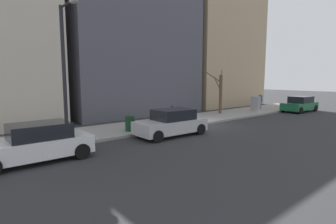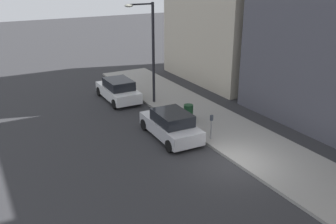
{
  "view_description": "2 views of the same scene",
  "coord_description": "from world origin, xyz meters",
  "px_view_note": "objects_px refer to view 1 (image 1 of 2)",
  "views": [
    {
      "loc": [
        -12.38,
        13.62,
        3.27
      ],
      "look_at": [
        0.98,
        2.44,
        1.04
      ],
      "focal_mm": 28.0,
      "sensor_mm": 36.0,
      "label": 1
    },
    {
      "loc": [
        -10.21,
        -12.1,
        8.51
      ],
      "look_at": [
        -0.47,
        5.49,
        0.85
      ],
      "focal_mm": 40.0,
      "sensor_mm": 36.0,
      "label": 2
    }
  ],
  "objects_px": {
    "bare_tree": "(220,93)",
    "trash_bin": "(130,124)",
    "pedestrian_near_meter": "(260,100)",
    "parking_meter": "(172,114)",
    "parked_car_white": "(36,143)",
    "parked_car_silver": "(171,123)",
    "utility_box": "(256,104)",
    "office_block_center": "(115,29)",
    "streetlamp": "(66,63)",
    "parked_car_green": "(300,104)"
  },
  "relations": [
    {
      "from": "bare_tree",
      "to": "trash_bin",
      "type": "relative_size",
      "value": 4.36
    },
    {
      "from": "pedestrian_near_meter",
      "to": "parking_meter",
      "type": "bearing_deg",
      "value": -18.56
    },
    {
      "from": "parked_car_white",
      "to": "pedestrian_near_meter",
      "type": "relative_size",
      "value": 2.54
    },
    {
      "from": "parked_car_silver",
      "to": "utility_box",
      "type": "relative_size",
      "value": 2.97
    },
    {
      "from": "utility_box",
      "to": "parked_car_silver",
      "type": "bearing_deg",
      "value": 100.91
    },
    {
      "from": "office_block_center",
      "to": "utility_box",
      "type": "bearing_deg",
      "value": -138.53
    },
    {
      "from": "parked_car_white",
      "to": "streetlamp",
      "type": "xyz_separation_m",
      "value": [
        1.57,
        -1.83,
        3.28
      ]
    },
    {
      "from": "parking_meter",
      "to": "pedestrian_near_meter",
      "type": "height_order",
      "value": "pedestrian_near_meter"
    },
    {
      "from": "parked_car_silver",
      "to": "streetlamp",
      "type": "relative_size",
      "value": 0.65
    },
    {
      "from": "parked_car_silver",
      "to": "streetlamp",
      "type": "bearing_deg",
      "value": 76.71
    },
    {
      "from": "parked_car_green",
      "to": "parking_meter",
      "type": "distance_m",
      "value": 15.49
    },
    {
      "from": "bare_tree",
      "to": "utility_box",
      "type": "bearing_deg",
      "value": -109.86
    },
    {
      "from": "streetlamp",
      "to": "parked_car_silver",
      "type": "bearing_deg",
      "value": -104.97
    },
    {
      "from": "parked_car_white",
      "to": "office_block_center",
      "type": "xyz_separation_m",
      "value": [
        12.94,
        -10.73,
        7.41
      ]
    },
    {
      "from": "utility_box",
      "to": "pedestrian_near_meter",
      "type": "bearing_deg",
      "value": -74.84
    },
    {
      "from": "parked_car_silver",
      "to": "parked_car_white",
      "type": "bearing_deg",
      "value": 92.78
    },
    {
      "from": "parking_meter",
      "to": "pedestrian_near_meter",
      "type": "bearing_deg",
      "value": -84.35
    },
    {
      "from": "parked_car_white",
      "to": "streetlamp",
      "type": "height_order",
      "value": "streetlamp"
    },
    {
      "from": "parked_car_white",
      "to": "office_block_center",
      "type": "distance_m",
      "value": 18.37
    },
    {
      "from": "parking_meter",
      "to": "trash_bin",
      "type": "bearing_deg",
      "value": 81.38
    },
    {
      "from": "utility_box",
      "to": "trash_bin",
      "type": "bearing_deg",
      "value": 91.61
    },
    {
      "from": "utility_box",
      "to": "office_block_center",
      "type": "distance_m",
      "value": 15.62
    },
    {
      "from": "bare_tree",
      "to": "parking_meter",
      "type": "bearing_deg",
      "value": 106.05
    },
    {
      "from": "parked_car_green",
      "to": "bare_tree",
      "type": "bearing_deg",
      "value": 67.34
    },
    {
      "from": "streetlamp",
      "to": "pedestrian_near_meter",
      "type": "distance_m",
      "value": 19.85
    },
    {
      "from": "parked_car_green",
      "to": "pedestrian_near_meter",
      "type": "xyz_separation_m",
      "value": [
        2.72,
        2.64,
        0.35
      ]
    },
    {
      "from": "parked_car_green",
      "to": "streetlamp",
      "type": "height_order",
      "value": "streetlamp"
    },
    {
      "from": "parked_car_white",
      "to": "trash_bin",
      "type": "height_order",
      "value": "parked_car_white"
    },
    {
      "from": "parked_car_green",
      "to": "bare_tree",
      "type": "height_order",
      "value": "bare_tree"
    },
    {
      "from": "parked_car_silver",
      "to": "pedestrian_near_meter",
      "type": "xyz_separation_m",
      "value": [
        2.86,
        -14.23,
        0.35
      ]
    },
    {
      "from": "utility_box",
      "to": "bare_tree",
      "type": "relative_size",
      "value": 0.36
    },
    {
      "from": "streetlamp",
      "to": "parked_car_white",
      "type": "bearing_deg",
      "value": 130.57
    },
    {
      "from": "streetlamp",
      "to": "bare_tree",
      "type": "bearing_deg",
      "value": -80.73
    },
    {
      "from": "streetlamp",
      "to": "office_block_center",
      "type": "height_order",
      "value": "office_block_center"
    },
    {
      "from": "parked_car_silver",
      "to": "trash_bin",
      "type": "height_order",
      "value": "parked_car_silver"
    },
    {
      "from": "parking_meter",
      "to": "bare_tree",
      "type": "bearing_deg",
      "value": -73.95
    },
    {
      "from": "parked_car_white",
      "to": "office_block_center",
      "type": "bearing_deg",
      "value": -39.29
    },
    {
      "from": "streetlamp",
      "to": "office_block_center",
      "type": "bearing_deg",
      "value": -38.04
    },
    {
      "from": "parking_meter",
      "to": "parked_car_green",
      "type": "bearing_deg",
      "value": -95.4
    },
    {
      "from": "parked_car_green",
      "to": "parked_car_silver",
      "type": "xyz_separation_m",
      "value": [
        -0.14,
        16.87,
        0.0
      ]
    },
    {
      "from": "bare_tree",
      "to": "pedestrian_near_meter",
      "type": "xyz_separation_m",
      "value": [
        -0.91,
        -5.21,
        -0.91
      ]
    },
    {
      "from": "office_block_center",
      "to": "pedestrian_near_meter",
      "type": "bearing_deg",
      "value": -132.93
    },
    {
      "from": "parked_car_green",
      "to": "utility_box",
      "type": "bearing_deg",
      "value": 63.25
    },
    {
      "from": "parked_car_silver",
      "to": "office_block_center",
      "type": "bearing_deg",
      "value": -13.82
    },
    {
      "from": "pedestrian_near_meter",
      "to": "office_block_center",
      "type": "xyz_separation_m",
      "value": [
        9.94,
        10.68,
        7.06
      ]
    },
    {
      "from": "parking_meter",
      "to": "pedestrian_near_meter",
      "type": "relative_size",
      "value": 0.81
    },
    {
      "from": "parking_meter",
      "to": "streetlamp",
      "type": "bearing_deg",
      "value": 91.41
    },
    {
      "from": "trash_bin",
      "to": "office_block_center",
      "type": "distance_m",
      "value": 14.08
    },
    {
      "from": "parking_meter",
      "to": "pedestrian_near_meter",
      "type": "xyz_separation_m",
      "value": [
        1.27,
        -12.78,
        0.11
      ]
    },
    {
      "from": "bare_tree",
      "to": "parked_car_silver",
      "type": "bearing_deg",
      "value": 112.7
    }
  ]
}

